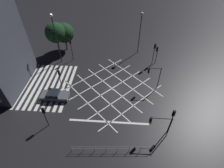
# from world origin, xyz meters

# --- Properties ---
(ground_plane) EXTENTS (200.00, 200.00, 0.00)m
(ground_plane) POSITION_xyz_m (0.00, 0.00, 0.00)
(ground_plane) COLOR black
(road_markings) EXTENTS (16.23, 22.67, 0.01)m
(road_markings) POSITION_xyz_m (0.30, -7.40, 0.00)
(road_markings) COLOR silver
(road_markings) RESTS_ON ground_plane
(traffic_light_se_main) EXTENTS (0.39, 0.36, 3.46)m
(traffic_light_se_main) POSITION_xyz_m (7.45, -7.94, 2.47)
(traffic_light_se_main) COLOR black
(traffic_light_se_main) RESTS_ON ground_plane
(traffic_light_ne_cross) EXTENTS (0.36, 2.65, 3.78)m
(traffic_light_ne_cross) POSITION_xyz_m (8.13, 6.03, 2.79)
(traffic_light_ne_cross) COLOR black
(traffic_light_ne_cross) RESTS_ON ground_plane
(traffic_light_ne_main) EXTENTS (0.39, 0.36, 4.15)m
(traffic_light_ne_main) POSITION_xyz_m (7.33, 7.68, 2.96)
(traffic_light_ne_main) COLOR black
(traffic_light_ne_main) RESTS_ON ground_plane
(traffic_light_median_north) EXTENTS (0.36, 2.04, 4.19)m
(traffic_light_median_north) POSITION_xyz_m (-0.50, 6.26, 3.05)
(traffic_light_median_north) COLOR black
(traffic_light_median_north) RESTS_ON ground_plane
(traffic_light_sw_main) EXTENTS (0.39, 0.36, 4.53)m
(traffic_light_sw_main) POSITION_xyz_m (-7.41, -8.10, 3.22)
(traffic_light_sw_main) COLOR black
(traffic_light_sw_main) RESTS_ON ground_plane
(traffic_light_nw_cross) EXTENTS (0.36, 0.39, 3.52)m
(traffic_light_nw_cross) POSITION_xyz_m (-7.51, 7.66, 2.52)
(traffic_light_nw_cross) COLOR black
(traffic_light_nw_cross) RESTS_ON ground_plane
(traffic_light_median_south) EXTENTS (0.36, 0.39, 3.66)m
(traffic_light_median_south) POSITION_xyz_m (0.45, -8.01, 2.62)
(traffic_light_median_south) COLOR black
(traffic_light_median_south) RESTS_ON ground_plane
(traffic_light_nw_main) EXTENTS (0.39, 0.36, 4.40)m
(traffic_light_nw_main) POSITION_xyz_m (-6.97, 7.07, 3.14)
(traffic_light_nw_main) COLOR black
(traffic_light_nw_main) RESTS_ON ground_plane
(street_lamp_east) EXTENTS (0.62, 0.62, 8.24)m
(street_lamp_east) POSITION_xyz_m (-10.95, 4.54, 6.35)
(street_lamp_east) COLOR black
(street_lamp_east) RESTS_ON ground_plane
(street_lamp_far) EXTENTS (0.61, 0.61, 9.20)m
(street_lamp_far) POSITION_xyz_m (-6.81, -10.21, 6.92)
(street_lamp_far) COLOR black
(street_lamp_far) RESTS_ON ground_plane
(street_tree_near) EXTENTS (3.85, 3.85, 6.40)m
(street_tree_near) POSITION_xyz_m (-9.70, -11.40, 4.46)
(street_tree_near) COLOR brown
(street_tree_near) RESTS_ON ground_plane
(street_tree_far) EXTENTS (3.88, 3.88, 5.65)m
(street_tree_far) POSITION_xyz_m (-11.18, -10.28, 3.70)
(street_tree_far) COLOR brown
(street_tree_far) RESTS_ON ground_plane
(waiting_car) EXTENTS (1.79, 4.21, 1.32)m
(waiting_car) POSITION_xyz_m (2.70, -8.53, 0.61)
(waiting_car) COLOR #474C51
(waiting_car) RESTS_ON ground_plane
(pedestrian_railing) EXTENTS (0.70, 9.48, 1.05)m
(pedestrian_railing) POSITION_xyz_m (10.56, 0.72, 0.67)
(pedestrian_railing) COLOR gray
(pedestrian_railing) RESTS_ON ground_plane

